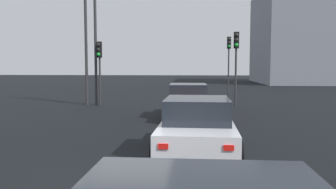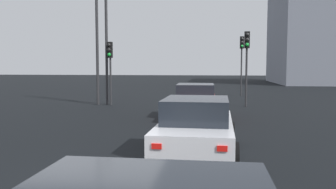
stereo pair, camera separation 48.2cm
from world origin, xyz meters
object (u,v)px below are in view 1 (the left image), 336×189
traffic_light_far_left (229,54)px  traffic_light_near_right (99,60)px  car_white_left_second (197,127)px  traffic_light_near_left (236,53)px  street_lamp_far (95,38)px  car_red_left_lead (188,101)px  street_lamp_kerbside (86,26)px

traffic_light_far_left → traffic_light_near_right: bearing=-51.4°
car_white_left_second → traffic_light_near_right: traffic_light_near_right is taller
traffic_light_near_left → traffic_light_near_right: 7.66m
street_lamp_far → traffic_light_far_left: bearing=-49.4°
car_red_left_lead → car_white_left_second: (-6.40, -0.37, -0.01)m
street_lamp_kerbside → car_red_left_lead: bearing=-126.4°
car_white_left_second → traffic_light_near_left: bearing=-10.4°
car_red_left_lead → car_white_left_second: car_red_left_lead is taller
traffic_light_near_left → traffic_light_near_right: size_ratio=1.14×
traffic_light_near_right → car_red_left_lead: bearing=54.1°
car_white_left_second → traffic_light_far_left: 18.26m
traffic_light_near_right → street_lamp_far: 1.33m
traffic_light_near_left → car_red_left_lead: bearing=-30.2°
traffic_light_near_right → car_white_left_second: bearing=30.8°
car_red_left_lead → traffic_light_near_left: 5.52m
street_lamp_kerbside → street_lamp_far: street_lamp_kerbside is taller
car_white_left_second → traffic_light_far_left: bearing=-6.7°
street_lamp_kerbside → street_lamp_far: (0.15, -0.51, -0.61)m
traffic_light_near_left → street_lamp_far: 7.99m
car_red_left_lead → traffic_light_near_left: bearing=-32.2°
car_white_left_second → car_red_left_lead: bearing=4.4°
traffic_light_near_left → traffic_light_far_left: size_ratio=0.92×
car_red_left_lead → street_lamp_kerbside: street_lamp_kerbside is taller
car_red_left_lead → street_lamp_far: bearing=48.3°
car_red_left_lead → traffic_light_near_right: size_ratio=1.20×
car_red_left_lead → street_lamp_kerbside: 8.23m
traffic_light_near_left → traffic_light_near_right: traffic_light_near_left is taller
traffic_light_near_right → traffic_light_near_left: bearing=94.8°
traffic_light_near_right → traffic_light_far_left: traffic_light_far_left is taller
car_red_left_lead → traffic_light_near_right: 6.86m
street_lamp_kerbside → car_white_left_second: bearing=-149.7°
car_white_left_second → traffic_light_far_left: traffic_light_far_left is taller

